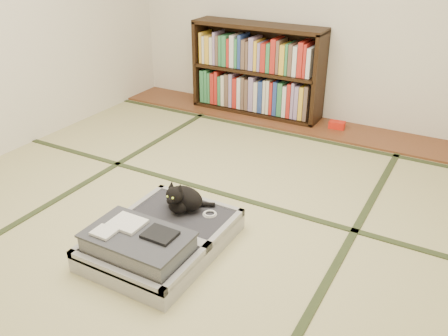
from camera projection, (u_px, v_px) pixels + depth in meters
The scene contains 9 objects.
floor at pixel (192, 220), 3.21m from camera, with size 4.50×4.50×0.00m, color tan.
wood_strip at pixel (300, 123), 4.76m from camera, with size 4.00×0.50×0.02m, color brown.
red_item at pixel (337, 125), 4.60m from camera, with size 0.15×0.09×0.07m, color red.
tatami_borders at pixel (228, 188), 3.59m from camera, with size 4.00×4.50×0.01m.
bookcase at pixel (257, 72), 4.85m from camera, with size 1.37×0.31×0.92m.
suitcase at pixel (158, 239), 2.85m from camera, with size 0.67×0.89×0.26m.
cat at pixel (182, 199), 3.03m from camera, with size 0.30×0.30×0.24m.
cable_coil at pixel (210, 214), 3.02m from camera, with size 0.09×0.09×0.02m.
hanger at pixel (122, 243), 2.96m from camera, with size 0.45×0.25×0.01m.
Camera 1 is at (1.51, -2.25, 1.77)m, focal length 38.00 mm.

